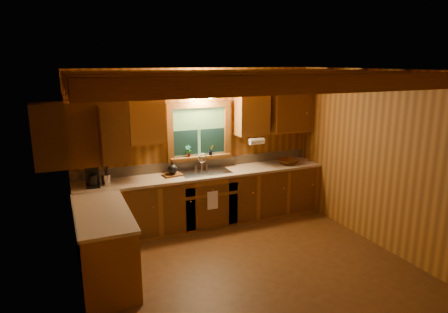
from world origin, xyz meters
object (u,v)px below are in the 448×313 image
coffee_maker (92,175)px  cutting_board (173,175)px  sink (205,175)px  wicker_basket (288,162)px

coffee_maker → cutting_board: 1.25m
sink → cutting_board: bearing=177.4°
wicker_basket → sink: bearing=177.3°
cutting_board → wicker_basket: size_ratio=0.81×
sink → cutting_board: 0.56m
coffee_maker → cutting_board: coffee_maker is taller
coffee_maker → wicker_basket: size_ratio=0.95×
sink → wicker_basket: 1.56m
sink → coffee_maker: size_ratio=2.34×
sink → cutting_board: (-0.55, 0.02, 0.06)m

